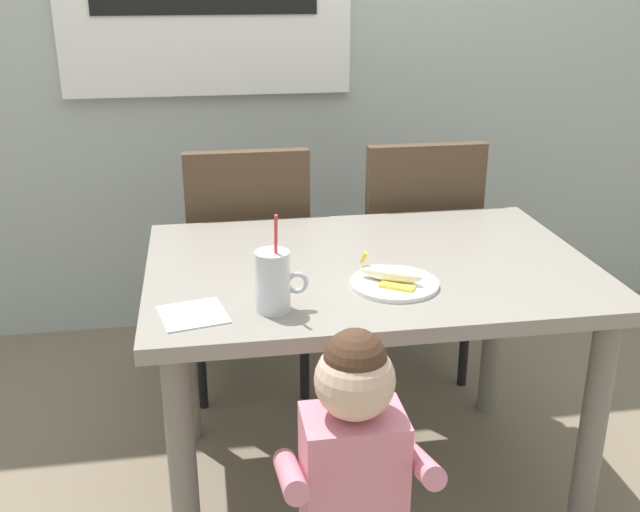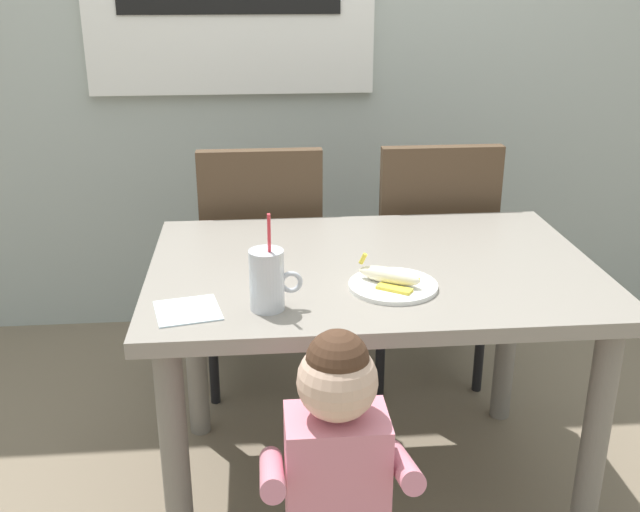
{
  "view_description": "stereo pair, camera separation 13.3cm",
  "coord_description": "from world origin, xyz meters",
  "px_view_note": "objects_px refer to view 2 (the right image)",
  "views": [
    {
      "loc": [
        -0.45,
        -1.89,
        1.51
      ],
      "look_at": [
        -0.16,
        -0.09,
        0.81
      ],
      "focal_mm": 41.81,
      "sensor_mm": 36.0,
      "label": 1
    },
    {
      "loc": [
        -0.32,
        -1.91,
        1.51
      ],
      "look_at": [
        -0.16,
        -0.09,
        0.81
      ],
      "focal_mm": 41.81,
      "sensor_mm": 36.0,
      "label": 2
    }
  ],
  "objects_px": {
    "dining_table": "(372,300)",
    "snack_plate": "(393,286)",
    "toddler_standing": "(337,462)",
    "paper_napkin": "(188,311)",
    "dining_chair_left": "(262,256)",
    "peeled_banana": "(390,276)",
    "dining_chair_right": "(429,250)",
    "milk_cup": "(267,283)"
  },
  "relations": [
    {
      "from": "dining_table",
      "to": "paper_napkin",
      "type": "bearing_deg",
      "value": -151.18
    },
    {
      "from": "dining_table",
      "to": "peeled_banana",
      "type": "height_order",
      "value": "peeled_banana"
    },
    {
      "from": "dining_table",
      "to": "milk_cup",
      "type": "distance_m",
      "value": 0.44
    },
    {
      "from": "dining_table",
      "to": "dining_chair_right",
      "type": "distance_m",
      "value": 0.71
    },
    {
      "from": "snack_plate",
      "to": "toddler_standing",
      "type": "bearing_deg",
      "value": -114.83
    },
    {
      "from": "dining_chair_left",
      "to": "milk_cup",
      "type": "bearing_deg",
      "value": 90.35
    },
    {
      "from": "toddler_standing",
      "to": "paper_napkin",
      "type": "relative_size",
      "value": 5.59
    },
    {
      "from": "paper_napkin",
      "to": "toddler_standing",
      "type": "bearing_deg",
      "value": -43.9
    },
    {
      "from": "dining_chair_left",
      "to": "peeled_banana",
      "type": "relative_size",
      "value": 5.75
    },
    {
      "from": "dining_chair_right",
      "to": "peeled_banana",
      "type": "relative_size",
      "value": 5.75
    },
    {
      "from": "dining_table",
      "to": "toddler_standing",
      "type": "bearing_deg",
      "value": -105.71
    },
    {
      "from": "dining_table",
      "to": "dining_chair_left",
      "type": "distance_m",
      "value": 0.71
    },
    {
      "from": "toddler_standing",
      "to": "snack_plate",
      "type": "bearing_deg",
      "value": 65.17
    },
    {
      "from": "dining_chair_right",
      "to": "toddler_standing",
      "type": "height_order",
      "value": "dining_chair_right"
    },
    {
      "from": "peeled_banana",
      "to": "milk_cup",
      "type": "bearing_deg",
      "value": -162.41
    },
    {
      "from": "dining_table",
      "to": "peeled_banana",
      "type": "bearing_deg",
      "value": -84.44
    },
    {
      "from": "toddler_standing",
      "to": "peeled_banana",
      "type": "xyz_separation_m",
      "value": [
        0.18,
        0.41,
        0.26
      ]
    },
    {
      "from": "dining_table",
      "to": "paper_napkin",
      "type": "xyz_separation_m",
      "value": [
        -0.49,
        -0.27,
        0.11
      ]
    },
    {
      "from": "dining_chair_right",
      "to": "paper_napkin",
      "type": "bearing_deg",
      "value": 48.18
    },
    {
      "from": "dining_chair_left",
      "to": "peeled_banana",
      "type": "height_order",
      "value": "dining_chair_left"
    },
    {
      "from": "dining_table",
      "to": "toddler_standing",
      "type": "relative_size",
      "value": 1.48
    },
    {
      "from": "dining_chair_left",
      "to": "snack_plate",
      "type": "height_order",
      "value": "dining_chair_left"
    },
    {
      "from": "dining_chair_left",
      "to": "snack_plate",
      "type": "bearing_deg",
      "value": 112.16
    },
    {
      "from": "milk_cup",
      "to": "snack_plate",
      "type": "xyz_separation_m",
      "value": [
        0.32,
        0.1,
        -0.06
      ]
    },
    {
      "from": "dining_chair_right",
      "to": "peeled_banana",
      "type": "height_order",
      "value": "dining_chair_right"
    },
    {
      "from": "dining_table",
      "to": "milk_cup",
      "type": "xyz_separation_m",
      "value": [
        -0.3,
        -0.27,
        0.18
      ]
    },
    {
      "from": "toddler_standing",
      "to": "peeled_banana",
      "type": "height_order",
      "value": "toddler_standing"
    },
    {
      "from": "dining_table",
      "to": "milk_cup",
      "type": "height_order",
      "value": "milk_cup"
    },
    {
      "from": "toddler_standing",
      "to": "peeled_banana",
      "type": "distance_m",
      "value": 0.52
    },
    {
      "from": "dining_table",
      "to": "dining_chair_right",
      "type": "bearing_deg",
      "value": 63.46
    },
    {
      "from": "dining_chair_right",
      "to": "snack_plate",
      "type": "height_order",
      "value": "dining_chair_right"
    },
    {
      "from": "dining_table",
      "to": "snack_plate",
      "type": "xyz_separation_m",
      "value": [
        0.03,
        -0.17,
        0.12
      ]
    },
    {
      "from": "toddler_standing",
      "to": "snack_plate",
      "type": "distance_m",
      "value": 0.51
    },
    {
      "from": "dining_table",
      "to": "snack_plate",
      "type": "bearing_deg",
      "value": -81.81
    },
    {
      "from": "dining_table",
      "to": "dining_chair_left",
      "type": "bearing_deg",
      "value": 115.64
    },
    {
      "from": "dining_chair_right",
      "to": "toddler_standing",
      "type": "xyz_separation_m",
      "value": [
        -0.48,
        -1.22,
        -0.02
      ]
    },
    {
      "from": "dining_chair_left",
      "to": "dining_chair_right",
      "type": "xyz_separation_m",
      "value": [
        0.62,
        -0.0,
        0.0
      ]
    },
    {
      "from": "toddler_standing",
      "to": "dining_table",
      "type": "bearing_deg",
      "value": 74.29
    },
    {
      "from": "dining_chair_left",
      "to": "paper_napkin",
      "type": "bearing_deg",
      "value": 78.29
    },
    {
      "from": "dining_chair_left",
      "to": "toddler_standing",
      "type": "relative_size",
      "value": 1.15
    },
    {
      "from": "peeled_banana",
      "to": "paper_napkin",
      "type": "relative_size",
      "value": 1.11
    },
    {
      "from": "dining_chair_left",
      "to": "toddler_standing",
      "type": "xyz_separation_m",
      "value": [
        0.14,
        -1.22,
        -0.02
      ]
    }
  ]
}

